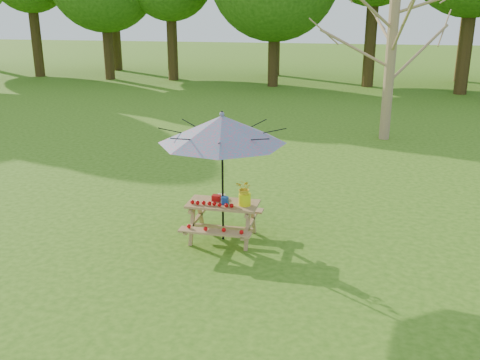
# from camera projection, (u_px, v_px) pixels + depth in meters

# --- Properties ---
(picnic_table) EXTENTS (1.20, 1.32, 0.67)m
(picnic_table) POSITION_uv_depth(u_px,v_px,m) (223.00, 222.00, 9.21)
(picnic_table) COLOR #AC784D
(picnic_table) RESTS_ON ground
(patio_umbrella) EXTENTS (2.51, 2.51, 2.25)m
(patio_umbrella) POSITION_uv_depth(u_px,v_px,m) (222.00, 129.00, 8.72)
(patio_umbrella) COLOR black
(patio_umbrella) RESTS_ON ground
(produce_bins) EXTENTS (0.33, 0.40, 0.13)m
(produce_bins) POSITION_uv_depth(u_px,v_px,m) (221.00, 199.00, 9.15)
(produce_bins) COLOR #AF0E0E
(produce_bins) RESTS_ON picnic_table
(tomatoes_row) EXTENTS (0.77, 0.13, 0.07)m
(tomatoes_row) POSITION_uv_depth(u_px,v_px,m) (212.00, 204.00, 8.96)
(tomatoes_row) COLOR #C50607
(tomatoes_row) RESTS_ON picnic_table
(flower_bucket) EXTENTS (0.35, 0.32, 0.45)m
(flower_bucket) POSITION_uv_depth(u_px,v_px,m) (245.00, 192.00, 8.93)
(flower_bucket) COLOR #EDF20C
(flower_bucket) RESTS_ON picnic_table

